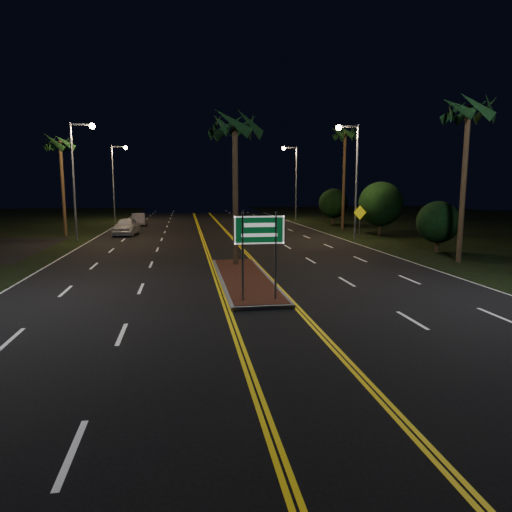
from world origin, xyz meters
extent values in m
plane|color=black|center=(0.00, 0.00, 0.00)|extent=(120.00, 120.00, 0.00)
cube|color=gray|center=(0.00, 7.00, 0.07)|extent=(2.25, 10.25, 0.15)
cube|color=#592819|center=(0.00, 7.00, 0.16)|extent=(2.00, 10.00, 0.02)
cylinder|color=gray|center=(-0.60, 2.80, 1.75)|extent=(0.08, 0.08, 3.20)
cylinder|color=gray|center=(0.60, 2.80, 1.75)|extent=(0.08, 0.08, 3.20)
cube|color=#07471E|center=(0.00, 2.80, 2.70)|extent=(1.80, 0.04, 1.00)
cube|color=white|center=(0.00, 2.77, 2.70)|extent=(1.80, 0.01, 1.00)
cylinder|color=gray|center=(-11.00, 24.00, 4.50)|extent=(0.18, 0.18, 9.00)
cube|color=gray|center=(-10.20, 24.00, 8.85)|extent=(1.60, 0.12, 0.12)
sphere|color=#FFBD72|center=(-9.40, 24.00, 8.75)|extent=(0.44, 0.44, 0.44)
cylinder|color=gray|center=(-11.00, 44.00, 4.50)|extent=(0.18, 0.18, 9.00)
cube|color=gray|center=(-10.20, 44.00, 8.85)|extent=(1.60, 0.12, 0.12)
sphere|color=#FFBD72|center=(-9.40, 44.00, 8.75)|extent=(0.44, 0.44, 0.44)
cylinder|color=gray|center=(11.00, 22.00, 4.50)|extent=(0.18, 0.18, 9.00)
cube|color=gray|center=(10.20, 22.00, 8.85)|extent=(1.60, 0.12, 0.12)
sphere|color=#FFBD72|center=(9.40, 22.00, 8.75)|extent=(0.44, 0.44, 0.44)
cylinder|color=gray|center=(11.00, 42.00, 4.50)|extent=(0.18, 0.18, 9.00)
cube|color=gray|center=(10.20, 42.00, 8.85)|extent=(1.60, 0.12, 0.12)
sphere|color=#FFBD72|center=(9.40, 42.00, 8.75)|extent=(0.44, 0.44, 0.44)
cylinder|color=#382819|center=(0.00, 10.50, 3.75)|extent=(0.28, 0.28, 7.50)
cylinder|color=#382819|center=(-12.80, 28.00, 4.00)|extent=(0.28, 0.28, 8.00)
cylinder|color=#382819|center=(12.50, 10.00, 4.25)|extent=(0.28, 0.28, 8.50)
cylinder|color=#382819|center=(12.80, 30.00, 4.75)|extent=(0.28, 0.28, 9.50)
cylinder|color=#382819|center=(13.50, 14.00, 0.45)|extent=(0.24, 0.24, 0.90)
sphere|color=black|center=(13.50, 14.00, 1.95)|extent=(2.70, 2.70, 2.70)
cylinder|color=#382819|center=(14.00, 24.00, 0.63)|extent=(0.24, 0.24, 1.26)
sphere|color=black|center=(14.00, 24.00, 2.73)|extent=(3.78, 3.78, 3.78)
cylinder|color=#382819|center=(13.80, 36.00, 0.54)|extent=(0.24, 0.24, 1.08)
sphere|color=black|center=(13.80, 36.00, 2.34)|extent=(3.24, 3.24, 3.24)
imported|color=silver|center=(-7.68, 27.83, 0.88)|extent=(2.78, 5.46, 1.75)
imported|color=silver|center=(-7.63, 38.05, 0.76)|extent=(2.29, 4.68, 1.51)
cylinder|color=gray|center=(11.30, 21.82, 1.17)|extent=(0.07, 0.07, 2.35)
cube|color=yellow|center=(11.30, 21.80, 2.13)|extent=(1.12, 0.24, 1.13)
camera|label=1|loc=(-2.61, -13.15, 4.25)|focal=32.00mm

